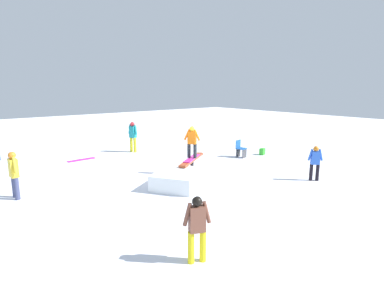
{
  "coord_description": "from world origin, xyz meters",
  "views": [
    {
      "loc": [
        -7.5,
        -9.22,
        3.54
      ],
      "look_at": [
        0.0,
        0.0,
        1.28
      ],
      "focal_mm": 28.0,
      "sensor_mm": 36.0,
      "label": 1
    }
  ],
  "objects_px": {
    "rail_feature": "(192,161)",
    "bystander_brown": "(197,226)",
    "bystander_yellow": "(14,173)",
    "backpack_on_snow": "(262,152)",
    "folding_chair": "(241,149)",
    "main_rider_on_rail": "(192,143)",
    "loose_snowboard_magenta": "(81,160)",
    "bystander_blue": "(315,161)",
    "bystander_teal": "(133,135)"
  },
  "relations": [
    {
      "from": "main_rider_on_rail",
      "to": "bystander_yellow",
      "type": "bearing_deg",
      "value": 132.57
    },
    {
      "from": "main_rider_on_rail",
      "to": "backpack_on_snow",
      "type": "height_order",
      "value": "main_rider_on_rail"
    },
    {
      "from": "bystander_blue",
      "to": "bystander_brown",
      "type": "relative_size",
      "value": 0.95
    },
    {
      "from": "main_rider_on_rail",
      "to": "bystander_blue",
      "type": "height_order",
      "value": "main_rider_on_rail"
    },
    {
      "from": "rail_feature",
      "to": "main_rider_on_rail",
      "type": "height_order",
      "value": "main_rider_on_rail"
    },
    {
      "from": "bystander_brown",
      "to": "folding_chair",
      "type": "relative_size",
      "value": 1.61
    },
    {
      "from": "bystander_brown",
      "to": "folding_chair",
      "type": "xyz_separation_m",
      "value": [
        7.76,
        5.76,
        -0.38
      ]
    },
    {
      "from": "bystander_blue",
      "to": "bystander_brown",
      "type": "bearing_deg",
      "value": 53.32
    },
    {
      "from": "bystander_blue",
      "to": "loose_snowboard_magenta",
      "type": "xyz_separation_m",
      "value": [
        -5.8,
        8.97,
        -0.75
      ]
    },
    {
      "from": "main_rider_on_rail",
      "to": "folding_chair",
      "type": "height_order",
      "value": "main_rider_on_rail"
    },
    {
      "from": "rail_feature",
      "to": "folding_chair",
      "type": "xyz_separation_m",
      "value": [
        3.87,
        0.82,
        -0.16
      ]
    },
    {
      "from": "main_rider_on_rail",
      "to": "bystander_brown",
      "type": "relative_size",
      "value": 1.0
    },
    {
      "from": "main_rider_on_rail",
      "to": "backpack_on_snow",
      "type": "xyz_separation_m",
      "value": [
        5.21,
        0.47,
        -1.15
      ]
    },
    {
      "from": "bystander_teal",
      "to": "bystander_blue",
      "type": "height_order",
      "value": "bystander_teal"
    },
    {
      "from": "bystander_brown",
      "to": "loose_snowboard_magenta",
      "type": "xyz_separation_m",
      "value": [
        1.21,
        10.31,
        -0.78
      ]
    },
    {
      "from": "main_rider_on_rail",
      "to": "bystander_teal",
      "type": "xyz_separation_m",
      "value": [
        0.22,
        5.42,
        -0.38
      ]
    },
    {
      "from": "bystander_blue",
      "to": "loose_snowboard_magenta",
      "type": "distance_m",
      "value": 10.71
    },
    {
      "from": "rail_feature",
      "to": "loose_snowboard_magenta",
      "type": "xyz_separation_m",
      "value": [
        -2.68,
        5.37,
        -0.56
      ]
    },
    {
      "from": "folding_chair",
      "to": "rail_feature",
      "type": "bearing_deg",
      "value": 179.98
    },
    {
      "from": "backpack_on_snow",
      "to": "folding_chair",
      "type": "bearing_deg",
      "value": -28.36
    },
    {
      "from": "bystander_brown",
      "to": "backpack_on_snow",
      "type": "xyz_separation_m",
      "value": [
        9.1,
        5.41,
        -0.63
      ]
    },
    {
      "from": "bystander_yellow",
      "to": "backpack_on_snow",
      "type": "height_order",
      "value": "bystander_yellow"
    },
    {
      "from": "main_rider_on_rail",
      "to": "folding_chair",
      "type": "xyz_separation_m",
      "value": [
        3.87,
        0.82,
        -0.91
      ]
    },
    {
      "from": "bystander_brown",
      "to": "main_rider_on_rail",
      "type": "bearing_deg",
      "value": -105.12
    },
    {
      "from": "bystander_yellow",
      "to": "loose_snowboard_magenta",
      "type": "height_order",
      "value": "bystander_yellow"
    },
    {
      "from": "bystander_brown",
      "to": "bystander_yellow",
      "type": "xyz_separation_m",
      "value": [
        -2.22,
        6.43,
        0.07
      ]
    },
    {
      "from": "bystander_yellow",
      "to": "folding_chair",
      "type": "distance_m",
      "value": 10.01
    },
    {
      "from": "folding_chair",
      "to": "loose_snowboard_magenta",
      "type": "bearing_deg",
      "value": 133.22
    },
    {
      "from": "rail_feature",
      "to": "bystander_brown",
      "type": "xyz_separation_m",
      "value": [
        -3.89,
        -4.94,
        0.22
      ]
    },
    {
      "from": "bystander_teal",
      "to": "folding_chair",
      "type": "height_order",
      "value": "bystander_teal"
    },
    {
      "from": "bystander_brown",
      "to": "loose_snowboard_magenta",
      "type": "bearing_deg",
      "value": -73.61
    },
    {
      "from": "main_rider_on_rail",
      "to": "bystander_blue",
      "type": "distance_m",
      "value": 4.8
    },
    {
      "from": "folding_chair",
      "to": "backpack_on_snow",
      "type": "bearing_deg",
      "value": -26.55
    },
    {
      "from": "main_rider_on_rail",
      "to": "bystander_teal",
      "type": "bearing_deg",
      "value": 53.97
    },
    {
      "from": "rail_feature",
      "to": "main_rider_on_rail",
      "type": "xyz_separation_m",
      "value": [
        0.0,
        0.0,
        0.74
      ]
    },
    {
      "from": "bystander_teal",
      "to": "backpack_on_snow",
      "type": "xyz_separation_m",
      "value": [
        4.99,
        -4.95,
        -0.77
      ]
    },
    {
      "from": "bystander_teal",
      "to": "bystander_blue",
      "type": "distance_m",
      "value": 9.48
    },
    {
      "from": "folding_chair",
      "to": "backpack_on_snow",
      "type": "height_order",
      "value": "folding_chair"
    },
    {
      "from": "rail_feature",
      "to": "bystander_teal",
      "type": "distance_m",
      "value": 5.44
    },
    {
      "from": "bystander_teal",
      "to": "loose_snowboard_magenta",
      "type": "distance_m",
      "value": 3.04
    },
    {
      "from": "bystander_teal",
      "to": "folding_chair",
      "type": "relative_size",
      "value": 1.9
    },
    {
      "from": "rail_feature",
      "to": "main_rider_on_rail",
      "type": "relative_size",
      "value": 1.53
    },
    {
      "from": "rail_feature",
      "to": "folding_chair",
      "type": "distance_m",
      "value": 3.96
    },
    {
      "from": "bystander_teal",
      "to": "rail_feature",
      "type": "bearing_deg",
      "value": -16.61
    },
    {
      "from": "bystander_brown",
      "to": "folding_chair",
      "type": "height_order",
      "value": "bystander_brown"
    },
    {
      "from": "loose_snowboard_magenta",
      "to": "backpack_on_snow",
      "type": "bearing_deg",
      "value": 145.45
    },
    {
      "from": "bystander_teal",
      "to": "folding_chair",
      "type": "bearing_deg",
      "value": 24.1
    },
    {
      "from": "rail_feature",
      "to": "bystander_brown",
      "type": "distance_m",
      "value": 6.29
    },
    {
      "from": "bystander_teal",
      "to": "backpack_on_snow",
      "type": "relative_size",
      "value": 4.92
    },
    {
      "from": "backpack_on_snow",
      "to": "loose_snowboard_magenta",
      "type": "bearing_deg",
      "value": -45.63
    }
  ]
}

